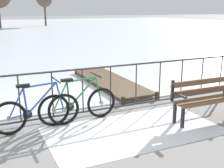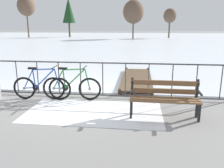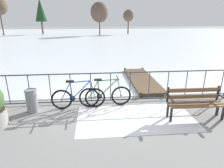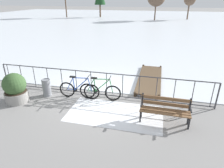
{
  "view_description": "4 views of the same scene",
  "coord_description": "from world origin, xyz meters",
  "px_view_note": "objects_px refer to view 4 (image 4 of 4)",
  "views": [
    {
      "loc": [
        -1.63,
        -5.74,
        2.31
      ],
      "look_at": [
        1.2,
        0.36,
        0.54
      ],
      "focal_mm": 46.39,
      "sensor_mm": 36.0,
      "label": 1
    },
    {
      "loc": [
        2.04,
        -6.54,
        2.11
      ],
      "look_at": [
        1.36,
        -0.76,
        0.62
      ],
      "focal_mm": 37.19,
      "sensor_mm": 36.0,
      "label": 2
    },
    {
      "loc": [
        -0.19,
        -5.99,
        2.71
      ],
      "look_at": [
        0.39,
        0.08,
        0.64
      ],
      "focal_mm": 30.3,
      "sensor_mm": 36.0,
      "label": 3
    },
    {
      "loc": [
        2.27,
        -7.01,
        3.82
      ],
      "look_at": [
        0.54,
        0.06,
        0.57
      ],
      "focal_mm": 31.37,
      "sensor_mm": 36.0,
      "label": 4
    }
  ],
  "objects_px": {
    "park_bench": "(165,108)",
    "planter_with_shrub": "(15,88)",
    "bicycle_near_railing": "(79,90)",
    "bicycle_second": "(100,91)",
    "trash_bin": "(47,88)"
  },
  "relations": [
    {
      "from": "bicycle_near_railing",
      "to": "bicycle_second",
      "type": "distance_m",
      "value": 0.86
    },
    {
      "from": "bicycle_second",
      "to": "trash_bin",
      "type": "height_order",
      "value": "bicycle_second"
    },
    {
      "from": "bicycle_near_railing",
      "to": "trash_bin",
      "type": "distance_m",
      "value": 1.4
    },
    {
      "from": "park_bench",
      "to": "planter_with_shrub",
      "type": "bearing_deg",
      "value": 179.69
    },
    {
      "from": "bicycle_near_railing",
      "to": "park_bench",
      "type": "relative_size",
      "value": 1.06
    },
    {
      "from": "bicycle_second",
      "to": "planter_with_shrub",
      "type": "bearing_deg",
      "value": -163.33
    },
    {
      "from": "bicycle_second",
      "to": "planter_with_shrub",
      "type": "height_order",
      "value": "planter_with_shrub"
    },
    {
      "from": "bicycle_near_railing",
      "to": "park_bench",
      "type": "bearing_deg",
      "value": -14.81
    },
    {
      "from": "bicycle_near_railing",
      "to": "bicycle_second",
      "type": "height_order",
      "value": "same"
    },
    {
      "from": "bicycle_near_railing",
      "to": "trash_bin",
      "type": "bearing_deg",
      "value": -174.53
    },
    {
      "from": "bicycle_second",
      "to": "trash_bin",
      "type": "distance_m",
      "value": 2.27
    },
    {
      "from": "bicycle_second",
      "to": "planter_with_shrub",
      "type": "relative_size",
      "value": 1.44
    },
    {
      "from": "park_bench",
      "to": "trash_bin",
      "type": "height_order",
      "value": "park_bench"
    },
    {
      "from": "bicycle_near_railing",
      "to": "park_bench",
      "type": "height_order",
      "value": "bicycle_near_railing"
    },
    {
      "from": "planter_with_shrub",
      "to": "bicycle_second",
      "type": "bearing_deg",
      "value": 16.67
    }
  ]
}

